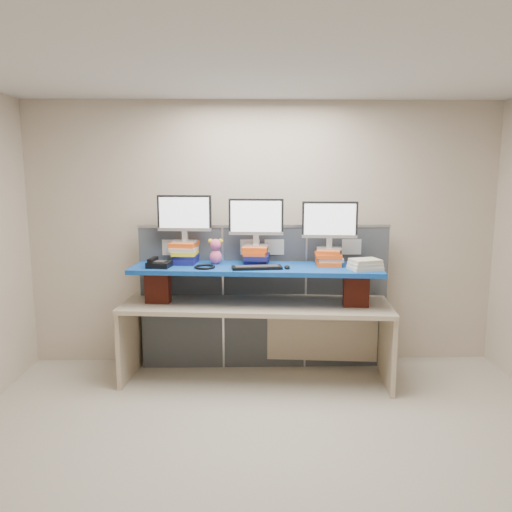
{
  "coord_description": "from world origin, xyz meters",
  "views": [
    {
      "loc": [
        -0.2,
        -3.32,
        2.06
      ],
      "look_at": [
        -0.1,
        1.43,
        1.26
      ],
      "focal_mm": 35.0,
      "sensor_mm": 36.0,
      "label": 1
    }
  ],
  "objects_px": {
    "monitor_left": "(184,216)",
    "monitor_center": "(256,219)",
    "desk": "(256,319)",
    "monitor_right": "(330,222)",
    "blue_board": "(256,268)",
    "desk_phone": "(158,264)",
    "keyboard": "(257,267)"
  },
  "relations": [
    {
      "from": "monitor_left",
      "to": "monitor_center",
      "type": "xyz_separation_m",
      "value": [
        0.71,
        -0.07,
        -0.03
      ]
    },
    {
      "from": "monitor_center",
      "to": "monitor_left",
      "type": "bearing_deg",
      "value": 180.0
    },
    {
      "from": "blue_board",
      "to": "monitor_right",
      "type": "distance_m",
      "value": 0.84
    },
    {
      "from": "monitor_center",
      "to": "monitor_right",
      "type": "xyz_separation_m",
      "value": [
        0.71,
        -0.07,
        -0.02
      ]
    },
    {
      "from": "desk",
      "to": "monitor_right",
      "type": "xyz_separation_m",
      "value": [
        0.72,
        0.05,
        0.95
      ]
    },
    {
      "from": "monitor_left",
      "to": "desk",
      "type": "bearing_deg",
      "value": -9.4
    },
    {
      "from": "monitor_left",
      "to": "monitor_center",
      "type": "distance_m",
      "value": 0.71
    },
    {
      "from": "keyboard",
      "to": "desk_phone",
      "type": "height_order",
      "value": "desk_phone"
    },
    {
      "from": "blue_board",
      "to": "keyboard",
      "type": "distance_m",
      "value": 0.14
    },
    {
      "from": "monitor_center",
      "to": "desk_phone",
      "type": "distance_m",
      "value": 1.04
    },
    {
      "from": "desk_phone",
      "to": "monitor_right",
      "type": "bearing_deg",
      "value": 12.4
    },
    {
      "from": "blue_board",
      "to": "monitor_left",
      "type": "height_order",
      "value": "monitor_left"
    },
    {
      "from": "blue_board",
      "to": "desk_phone",
      "type": "distance_m",
      "value": 0.94
    },
    {
      "from": "monitor_left",
      "to": "monitor_right",
      "type": "distance_m",
      "value": 1.42
    },
    {
      "from": "desk",
      "to": "blue_board",
      "type": "height_order",
      "value": "blue_board"
    },
    {
      "from": "monitor_right",
      "to": "desk_phone",
      "type": "distance_m",
      "value": 1.7
    },
    {
      "from": "monitor_center",
      "to": "desk_phone",
      "type": "relative_size",
      "value": 2.24
    },
    {
      "from": "monitor_left",
      "to": "keyboard",
      "type": "distance_m",
      "value": 0.91
    },
    {
      "from": "keyboard",
      "to": "desk_phone",
      "type": "bearing_deg",
      "value": 168.01
    },
    {
      "from": "keyboard",
      "to": "monitor_left",
      "type": "bearing_deg",
      "value": 149.91
    },
    {
      "from": "keyboard",
      "to": "desk_phone",
      "type": "xyz_separation_m",
      "value": [
        -0.94,
        0.11,
        0.02
      ]
    },
    {
      "from": "monitor_right",
      "to": "keyboard",
      "type": "relative_size",
      "value": 1.12
    },
    {
      "from": "blue_board",
      "to": "desk_phone",
      "type": "bearing_deg",
      "value": -172.71
    },
    {
      "from": "desk",
      "to": "monitor_left",
      "type": "distance_m",
      "value": 1.24
    },
    {
      "from": "desk",
      "to": "desk_phone",
      "type": "height_order",
      "value": "desk_phone"
    },
    {
      "from": "monitor_left",
      "to": "monitor_center",
      "type": "height_order",
      "value": "monitor_left"
    },
    {
      "from": "desk",
      "to": "monitor_right",
      "type": "relative_size",
      "value": 4.97
    },
    {
      "from": "blue_board",
      "to": "desk",
      "type": "bearing_deg",
      "value": 5.28
    },
    {
      "from": "monitor_left",
      "to": "desk_phone",
      "type": "height_order",
      "value": "monitor_left"
    },
    {
      "from": "blue_board",
      "to": "monitor_right",
      "type": "xyz_separation_m",
      "value": [
        0.72,
        0.05,
        0.44
      ]
    },
    {
      "from": "monitor_left",
      "to": "desk_phone",
      "type": "distance_m",
      "value": 0.55
    },
    {
      "from": "blue_board",
      "to": "monitor_left",
      "type": "distance_m",
      "value": 0.88
    }
  ]
}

